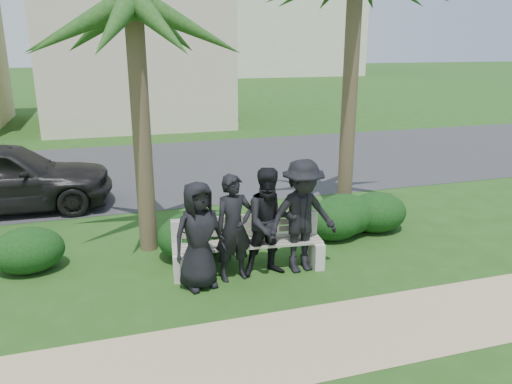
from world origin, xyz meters
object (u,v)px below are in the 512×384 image
car_a (3,177)px  man_c (270,222)px  man_d (302,216)px  park_bench (248,247)px  palm_left (133,8)px  man_b (234,228)px  man_a (199,236)px

car_a → man_c: bearing=-133.5°
man_d → car_a: 7.10m
park_bench → car_a: (-4.36, 4.54, 0.40)m
man_c → palm_left: 4.12m
man_c → palm_left: bearing=138.4°
park_bench → car_a: size_ratio=0.55×
man_b → man_c: man_c is taller
man_d → park_bench: bearing=156.0°
man_c → park_bench: bearing=138.5°
man_a → car_a: 6.02m
man_b → park_bench: bearing=32.5°
park_bench → palm_left: palm_left is taller
park_bench → man_a: size_ratio=1.50×
man_b → man_d: 1.15m
car_a → man_d: bearing=-130.4°
park_bench → palm_left: size_ratio=0.49×
man_b → car_a: bearing=121.3°
man_a → man_d: 1.73m
park_bench → man_d: 1.05m
man_a → man_d: bearing=-12.0°
man_c → car_a: man_c is taller
car_a → man_a: bearing=-142.3°
car_a → palm_left: bearing=-135.3°
park_bench → palm_left: (-1.50, 1.40, 3.81)m
man_b → man_d: (1.14, -0.03, 0.08)m
man_b → man_c: 0.60m
palm_left → man_a: bearing=-70.7°
man_b → man_d: bearing=-10.2°
car_a → man_b: bearing=-137.4°
park_bench → man_b: (-0.30, -0.26, 0.47)m
man_d → palm_left: palm_left is taller
car_a → park_bench: bearing=-133.7°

